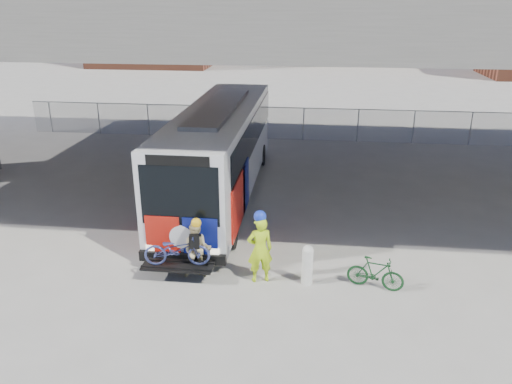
% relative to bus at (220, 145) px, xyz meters
% --- Properties ---
extents(ground, '(160.00, 160.00, 0.00)m').
position_rel_bus_xyz_m(ground, '(2.00, -2.93, -2.11)').
color(ground, '#9E9991').
rests_on(ground, ground).
extents(bus, '(2.67, 12.98, 3.69)m').
position_rel_bus_xyz_m(bus, '(0.00, 0.00, 0.00)').
color(bus, silver).
rests_on(bus, ground).
extents(overpass, '(40.00, 16.00, 7.95)m').
position_rel_bus_xyz_m(overpass, '(2.00, 1.07, 4.44)').
color(overpass, '#605E59').
rests_on(overpass, ground).
extents(chainlink_fence, '(30.00, 0.06, 30.00)m').
position_rel_bus_xyz_m(chainlink_fence, '(2.00, 9.07, -0.68)').
color(chainlink_fence, gray).
rests_on(chainlink_fence, ground).
extents(brick_buildings, '(54.00, 22.00, 12.00)m').
position_rel_bus_xyz_m(brick_buildings, '(3.23, 45.29, 3.31)').
color(brick_buildings, brown).
rests_on(brick_buildings, ground).
extents(bollard, '(0.31, 0.31, 1.18)m').
position_rel_bus_xyz_m(bollard, '(3.60, -6.32, -1.48)').
color(bollard, silver).
rests_on(bollard, ground).
extents(cyclist_hivis, '(0.82, 0.66, 2.14)m').
position_rel_bus_xyz_m(cyclist_hivis, '(2.28, -6.32, -1.07)').
color(cyclist_hivis, '#C4F219').
rests_on(cyclist_hivis, ground).
extents(cyclist_tan, '(0.90, 0.75, 1.83)m').
position_rel_bus_xyz_m(cyclist_tan, '(0.52, -6.32, -1.24)').
color(cyclist_tan, tan).
rests_on(cyclist_tan, ground).
extents(bike_parked, '(1.60, 0.79, 0.93)m').
position_rel_bus_xyz_m(bike_parked, '(5.45, -6.33, -1.64)').
color(bike_parked, '#15411D').
rests_on(bike_parked, ground).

